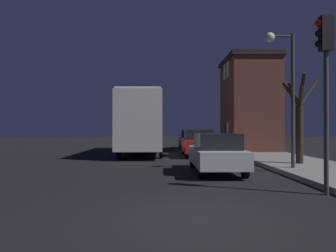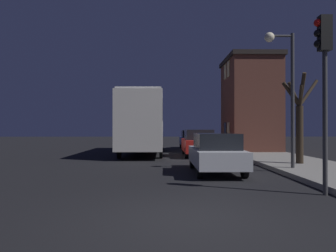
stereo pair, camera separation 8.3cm
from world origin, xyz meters
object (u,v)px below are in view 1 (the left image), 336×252
object	(u,v)px
streetlamp	(285,77)
bus	(143,119)
car_near_lane	(216,152)
car_far_lane	(191,139)
bare_tree	(299,119)
traffic_light	(325,67)
car_mid_lane	(198,143)

from	to	relation	value
streetlamp	bus	bearing A→B (deg)	122.88
car_near_lane	car_far_lane	bearing A→B (deg)	88.65
bare_tree	car_far_lane	world-z (taller)	bare_tree
bare_tree	car_far_lane	distance (m)	13.85
car_near_lane	bare_tree	bearing A→B (deg)	23.08
car_far_lane	streetlamp	bearing A→B (deg)	-81.05
streetlamp	traffic_light	distance (m)	4.38
traffic_light	car_near_lane	distance (m)	5.33
car_near_lane	car_mid_lane	size ratio (longest dim) A/B	0.99
car_mid_lane	car_far_lane	bearing A→B (deg)	88.16
bare_tree	car_near_lane	bearing A→B (deg)	-156.92
streetlamp	traffic_light	size ratio (longest dim) A/B	1.15
traffic_light	car_mid_lane	size ratio (longest dim) A/B	1.04
bus	car_near_lane	size ratio (longest dim) A/B	2.36
car_mid_lane	bare_tree	bearing A→B (deg)	-56.05
bare_tree	bus	size ratio (longest dim) A/B	0.38
traffic_light	bare_tree	bearing A→B (deg)	72.67
bus	car_mid_lane	bearing A→B (deg)	-30.92
traffic_light	bus	xyz separation A→B (m)	(-5.44, 13.65, -0.98)
traffic_light	car_far_lane	world-z (taller)	traffic_light
streetlamp	bare_tree	size ratio (longest dim) A/B	1.36
car_near_lane	car_mid_lane	xyz separation A→B (m)	(0.11, 7.37, 0.05)
streetlamp	car_far_lane	size ratio (longest dim) A/B	1.35
traffic_light	car_far_lane	xyz separation A→B (m)	(-1.75, 19.20, -2.49)
streetlamp	traffic_light	world-z (taller)	streetlamp
traffic_light	bare_tree	distance (m)	6.29
traffic_light	car_mid_lane	xyz separation A→B (m)	(-1.99, 11.59, -2.45)
bus	car_near_lane	distance (m)	10.13
car_near_lane	traffic_light	bearing A→B (deg)	-63.48
bare_tree	car_near_lane	size ratio (longest dim) A/B	0.89
traffic_light	car_near_lane	world-z (taller)	traffic_light
traffic_light	bare_tree	world-z (taller)	traffic_light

